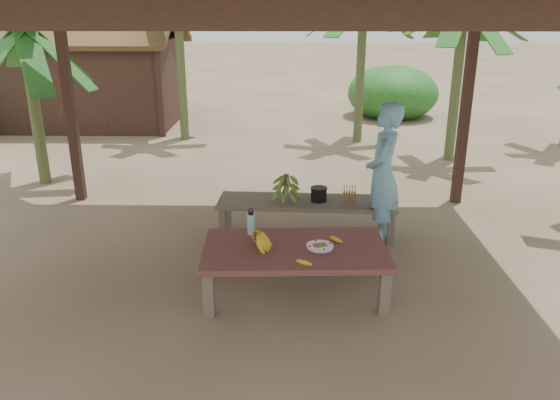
{
  "coord_description": "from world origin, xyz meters",
  "views": [
    {
      "loc": [
        0.35,
        -5.39,
        2.73
      ],
      "look_at": [
        0.24,
        0.05,
        0.8
      ],
      "focal_mm": 35.0,
      "sensor_mm": 36.0,
      "label": 1
    }
  ],
  "objects_px": {
    "woman": "(383,175)",
    "plate": "(320,246)",
    "bench": "(306,205)",
    "ripe_banana_bunch": "(255,240)",
    "water_flask": "(251,223)",
    "work_table": "(295,253)",
    "cooking_pot": "(319,194)"
  },
  "relations": [
    {
      "from": "work_table",
      "to": "woman",
      "type": "xyz_separation_m",
      "value": [
        1.04,
        1.3,
        0.42
      ]
    },
    {
      "from": "cooking_pot",
      "to": "work_table",
      "type": "bearing_deg",
      "value": -101.45
    },
    {
      "from": "ripe_banana_bunch",
      "to": "cooking_pot",
      "type": "xyz_separation_m",
      "value": [
        0.7,
        1.55,
        -0.06
      ]
    },
    {
      "from": "cooking_pot",
      "to": "water_flask",
      "type": "bearing_deg",
      "value": -122.58
    },
    {
      "from": "bench",
      "to": "ripe_banana_bunch",
      "type": "distance_m",
      "value": 1.66
    },
    {
      "from": "bench",
      "to": "cooking_pot",
      "type": "height_order",
      "value": "cooking_pot"
    },
    {
      "from": "ripe_banana_bunch",
      "to": "work_table",
      "type": "bearing_deg",
      "value": 6.3
    },
    {
      "from": "water_flask",
      "to": "cooking_pot",
      "type": "height_order",
      "value": "water_flask"
    },
    {
      "from": "work_table",
      "to": "water_flask",
      "type": "height_order",
      "value": "water_flask"
    },
    {
      "from": "woman",
      "to": "plate",
      "type": "bearing_deg",
      "value": -16.84
    },
    {
      "from": "bench",
      "to": "woman",
      "type": "xyz_separation_m",
      "value": [
        0.89,
        -0.22,
        0.46
      ]
    },
    {
      "from": "plate",
      "to": "cooking_pot",
      "type": "height_order",
      "value": "cooking_pot"
    },
    {
      "from": "bench",
      "to": "ripe_banana_bunch",
      "type": "bearing_deg",
      "value": -106.56
    },
    {
      "from": "plate",
      "to": "ripe_banana_bunch",
      "type": "bearing_deg",
      "value": -177.86
    },
    {
      "from": "ripe_banana_bunch",
      "to": "woman",
      "type": "relative_size",
      "value": 0.18
    },
    {
      "from": "cooking_pot",
      "to": "bench",
      "type": "bearing_deg",
      "value": 177.7
    },
    {
      "from": "work_table",
      "to": "plate",
      "type": "distance_m",
      "value": 0.26
    },
    {
      "from": "plate",
      "to": "cooking_pot",
      "type": "xyz_separation_m",
      "value": [
        0.06,
        1.52,
        0.02
      ]
    },
    {
      "from": "water_flask",
      "to": "woman",
      "type": "bearing_deg",
      "value": 33.13
    },
    {
      "from": "water_flask",
      "to": "cooking_pot",
      "type": "relative_size",
      "value": 1.46
    },
    {
      "from": "bench",
      "to": "woman",
      "type": "relative_size",
      "value": 1.3
    },
    {
      "from": "plate",
      "to": "woman",
      "type": "xyz_separation_m",
      "value": [
        0.8,
        1.32,
        0.34
      ]
    },
    {
      "from": "work_table",
      "to": "bench",
      "type": "relative_size",
      "value": 0.83
    },
    {
      "from": "work_table",
      "to": "water_flask",
      "type": "relative_size",
      "value": 6.42
    },
    {
      "from": "plate",
      "to": "bench",
      "type": "bearing_deg",
      "value": 93.42
    },
    {
      "from": "plate",
      "to": "water_flask",
      "type": "relative_size",
      "value": 0.93
    },
    {
      "from": "work_table",
      "to": "plate",
      "type": "bearing_deg",
      "value": -7.07
    },
    {
      "from": "bench",
      "to": "ripe_banana_bunch",
      "type": "xyz_separation_m",
      "value": [
        -0.54,
        -1.55,
        0.2
      ]
    },
    {
      "from": "woman",
      "to": "cooking_pot",
      "type": "bearing_deg",
      "value": -91.37
    },
    {
      "from": "bench",
      "to": "plate",
      "type": "bearing_deg",
      "value": -83.86
    },
    {
      "from": "ripe_banana_bunch",
      "to": "water_flask",
      "type": "xyz_separation_m",
      "value": [
        -0.06,
        0.36,
        0.03
      ]
    },
    {
      "from": "bench",
      "to": "cooking_pot",
      "type": "relative_size",
      "value": 11.3
    }
  ]
}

